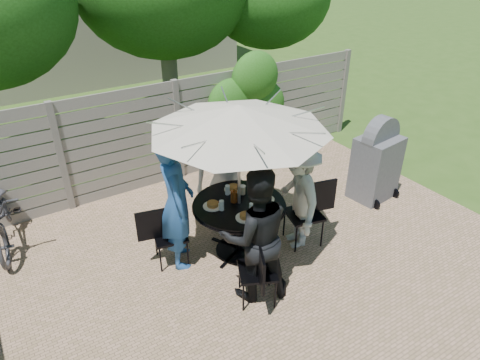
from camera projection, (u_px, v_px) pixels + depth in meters
patio_table at (239, 218)px, 5.86m from camera, size 1.59×1.59×0.82m
umbrella at (239, 118)px, 5.12m from camera, size 2.89×2.89×2.20m
chair_back at (225, 200)px, 6.82m from camera, size 0.53×0.66×0.87m
person_back at (226, 165)px, 6.36m from camera, size 1.09×0.89×1.93m
chair_left at (170, 246)px, 5.81m from camera, size 0.68×0.51×0.89m
person_left at (176, 203)px, 5.50m from camera, size 0.66×0.80×1.90m
chair_front at (257, 283)px, 5.19m from camera, size 0.59×0.70×0.92m
person_front at (255, 236)px, 5.00m from camera, size 1.03×0.92×1.77m
chair_right at (304, 225)px, 6.19m from camera, size 0.75×0.57×0.98m
person_right at (298, 196)px, 5.90m from camera, size 0.91×1.19×1.62m
plate_back at (233, 188)px, 6.02m from camera, size 0.26×0.26×0.06m
plate_left at (213, 205)px, 5.65m from camera, size 0.26×0.26×0.06m
plate_front at (246, 217)px, 5.42m from camera, size 0.26×0.26×0.06m
plate_right at (265, 198)px, 5.79m from camera, size 0.26×0.26×0.06m
glass_back at (227, 190)px, 5.90m from camera, size 0.07×0.07×0.14m
glass_left at (222, 205)px, 5.56m from camera, size 0.07×0.07×0.14m
glass_front at (252, 208)px, 5.50m from camera, size 0.07×0.07×0.14m
glass_right at (256, 192)px, 5.84m from camera, size 0.07×0.07×0.14m
syrup_jug at (234, 197)px, 5.72m from camera, size 0.09×0.09×0.16m
coffee_cup at (243, 190)px, 5.91m from camera, size 0.08×0.08×0.12m
bicycle at (3, 214)px, 6.11m from camera, size 0.91×1.89×0.95m
bbq_grill at (376, 162)px, 7.09m from camera, size 0.78×0.64×1.47m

